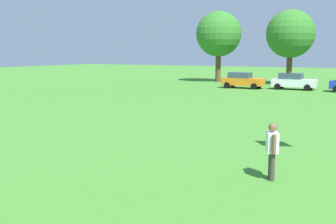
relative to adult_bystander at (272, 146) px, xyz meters
The scene contains 6 objects.
ground_plane 16.31m from the adult_bystander, 106.06° to the left, with size 160.00×160.00×0.00m, color #42842D.
adult_bystander is the anchor object (origin of this frame).
parked_car_orange_0 32.38m from the adult_bystander, 109.93° to the left, with size 4.30×2.02×1.68m.
parked_car_white_1 31.87m from the adult_bystander, 100.70° to the left, with size 4.30×2.02×1.68m.
tree_far_left 42.29m from the adult_bystander, 113.83° to the left, with size 5.78×5.78×9.00m.
tree_left 38.83m from the adult_bystander, 101.66° to the left, with size 5.59×5.59×8.71m.
Camera 1 is at (7.53, 2.24, 3.80)m, focal length 44.51 mm.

